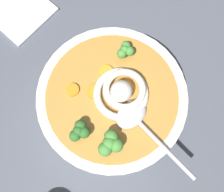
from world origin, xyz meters
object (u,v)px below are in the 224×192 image
(noodle_pile, at_px, (122,92))
(soup_spoon, at_px, (137,120))
(folded_napkin, at_px, (21,12))
(soup_bowl, at_px, (112,100))

(noodle_pile, xyz_separation_m, soup_spoon, (-0.04, -0.04, -0.01))
(noodle_pile, height_order, folded_napkin, noodle_pile)
(noodle_pile, relative_size, soup_spoon, 0.67)
(soup_bowl, xyz_separation_m, soup_spoon, (-0.03, -0.05, 0.04))
(soup_spoon, height_order, folded_napkin, soup_spoon)
(soup_bowl, xyz_separation_m, folded_napkin, (0.16, 0.25, -0.03))
(noodle_pile, height_order, soup_spoon, noodle_pile)
(soup_bowl, relative_size, noodle_pile, 2.53)
(noodle_pile, xyz_separation_m, folded_napkin, (0.15, 0.27, -0.08))
(soup_bowl, xyz_separation_m, noodle_pile, (0.01, -0.02, 0.05))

